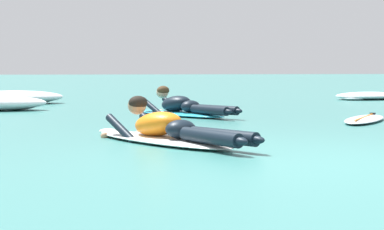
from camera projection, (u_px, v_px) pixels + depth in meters
The scene contains 6 objects.
ground_plane at pixel (168, 103), 15.89m from camera, with size 120.00×120.00×0.00m, color #387A75.
surfer_near at pixel (166, 131), 7.61m from camera, with size 1.65×2.58×0.54m.
surfer_far at pixel (182, 108), 11.84m from camera, with size 1.67×2.44×0.55m.
drifting_surfboard at pixel (365, 119), 10.67m from camera, with size 1.43×1.87×0.16m.
whitewater_front at pixel (12, 98), 15.72m from camera, with size 2.38×1.46×0.29m.
whitewater_mid_right at pixel (368, 96), 17.83m from camera, with size 2.07×1.63×0.19m.
Camera 1 is at (-2.07, -5.75, 0.82)m, focal length 66.74 mm.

